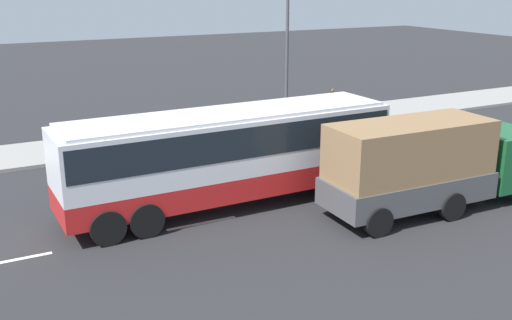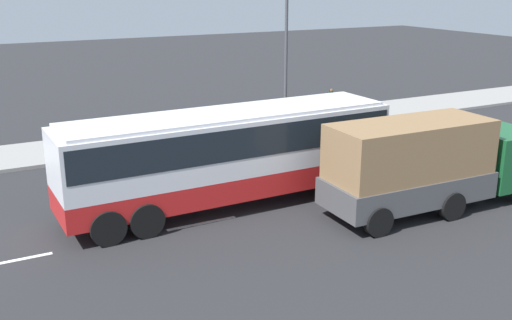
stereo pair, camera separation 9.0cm
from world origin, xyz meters
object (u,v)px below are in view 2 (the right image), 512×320
(pedestrian_near_curb, at_px, (331,101))
(coach_bus, at_px, (230,148))
(pedestrian_at_crossing, at_px, (106,132))
(cargo_truck, at_px, (431,162))
(street_lamp, at_px, (290,46))

(pedestrian_near_curb, bearing_deg, coach_bus, -126.25)
(pedestrian_at_crossing, bearing_deg, cargo_truck, 75.35)
(coach_bus, xyz_separation_m, cargo_truck, (5.87, -3.52, -0.39))
(pedestrian_near_curb, relative_size, pedestrian_at_crossing, 1.12)
(coach_bus, relative_size, pedestrian_at_crossing, 7.74)
(pedestrian_at_crossing, bearing_deg, pedestrian_near_curb, 133.78)
(cargo_truck, height_order, pedestrian_near_curb, cargo_truck)
(street_lamp, bearing_deg, pedestrian_at_crossing, 178.13)
(coach_bus, distance_m, pedestrian_near_curb, 13.74)
(coach_bus, bearing_deg, street_lamp, 47.49)
(pedestrian_near_curb, bearing_deg, pedestrian_at_crossing, -164.54)
(pedestrian_at_crossing, distance_m, street_lamp, 9.97)
(coach_bus, relative_size, street_lamp, 1.60)
(street_lamp, bearing_deg, coach_bus, -131.57)
(pedestrian_near_curb, relative_size, street_lamp, 0.23)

